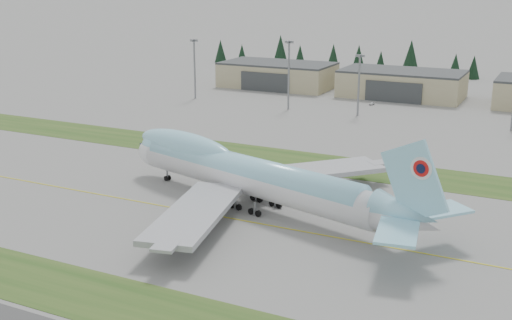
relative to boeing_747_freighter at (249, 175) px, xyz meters
The scene contains 10 objects.
ground 16.51m from the boeing_747_freighter, 32.72° to the right, with size 7000.00×7000.00×0.00m, color slate.
grass_strip_near 48.27m from the boeing_747_freighter, 74.74° to the right, with size 400.00×14.00×0.08m, color #2B4E1B.
grass_strip_far 39.63m from the boeing_747_freighter, 71.20° to the left, with size 400.00×18.00×0.08m, color #2B4E1B.
taxiway_line_main 16.51m from the boeing_747_freighter, 32.72° to the right, with size 400.00×0.40×0.02m, color gold.
boeing_747_freighter is the anchor object (origin of this frame).
hangar_left 153.02m from the boeing_747_freighter, 112.05° to the left, with size 48.00×26.60×10.80m.
hangar_center 141.85m from the boeing_747_freighter, 90.98° to the left, with size 48.00×26.60×10.80m.
floodlight_masts 102.44m from the boeing_747_freighter, 81.28° to the left, with size 190.48×8.85×24.85m.
service_vehicle_a 120.52m from the boeing_747_freighter, 93.91° to the left, with size 1.27×3.15×1.07m, color silver.
conifer_belt 205.04m from the boeing_747_freighter, 87.00° to the left, with size 276.19×16.13×16.96m.
Camera 1 is at (45.33, -106.44, 47.06)m, focal length 45.00 mm.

